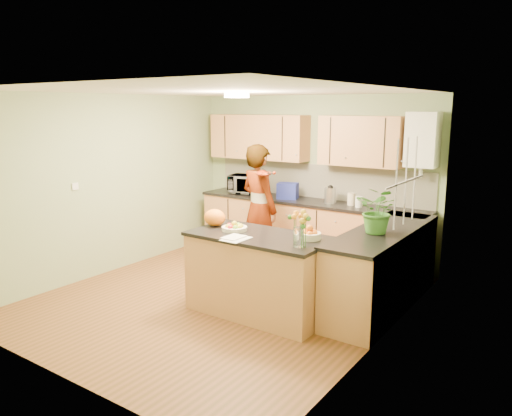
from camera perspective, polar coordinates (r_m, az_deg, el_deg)
The scene contains 28 objects.
floor at distance 6.28m, azimuth -3.71°, elevation -10.23°, with size 4.50×4.50×0.00m, color brown.
ceiling at distance 5.84m, azimuth -4.03°, elevation 13.21°, with size 4.00×4.50×0.02m, color silver.
wall_back at distance 7.80m, azimuth 6.49°, elevation 3.50°, with size 4.00×0.02×2.50m, color #8DA375.
wall_front at distance 4.44m, azimuth -22.25°, elevation -3.31°, with size 4.00×0.02×2.50m, color #8DA375.
wall_left at distance 7.33m, azimuth -16.21°, elevation 2.62°, with size 0.02×4.50×2.50m, color #8DA375.
wall_right at distance 4.96m, azimuth 14.53°, elevation -1.33°, with size 0.02×4.50×2.50m, color #8DA375.
back_counter at distance 7.64m, azimuth 5.95°, elevation -2.61°, with size 3.64×0.62×0.94m.
right_counter at distance 6.04m, azimuth 14.30°, elevation -6.72°, with size 0.62×2.24×0.94m.
splashback at distance 7.75m, azimuth 7.08°, elevation 3.06°, with size 3.60×0.02×0.52m, color white.
upper_cabinets at distance 7.68m, azimuth 4.81°, elevation 7.91°, with size 3.20×0.34×0.70m.
boiler at distance 6.94m, azimuth 18.52°, elevation 7.39°, with size 0.40×0.30×0.86m.
window_right at distance 5.47m, azimuth 16.81°, elevation 2.90°, with size 0.01×1.30×1.05m.
light_switch at distance 6.96m, azimuth -19.98°, elevation 2.34°, with size 0.02×0.09×0.09m, color white.
ceiling_lamp at distance 6.08m, azimuth -2.22°, elevation 12.80°, with size 0.30×0.30×0.07m.
peninsula_island at distance 5.70m, azimuth 0.39°, elevation -7.54°, with size 1.61×0.82×0.92m.
fruit_dish at distance 5.76m, azimuth -2.48°, elevation -2.16°, with size 0.29×0.29×0.10m.
orange_bowl at distance 5.40m, azimuth 6.13°, elevation -2.92°, with size 0.25×0.25×0.15m.
flower_vase at distance 5.04m, azimuth 4.89°, elevation -1.22°, with size 0.24×0.24×0.44m.
orange_bag at distance 5.99m, azimuth -4.74°, elevation -1.09°, with size 0.27×0.23×0.20m, color orange.
papers at distance 5.39m, azimuth -2.28°, elevation -3.51°, with size 0.23×0.31×0.01m, color white.
violinist at distance 7.03m, azimuth 0.35°, elevation -0.09°, with size 0.66×0.44×1.82m, color tan.
violin at distance 6.65m, azimuth 0.71°, elevation 4.02°, with size 0.57×0.23×0.11m, color #540905, non-canonical shape.
microwave at distance 8.09m, azimuth -1.06°, elevation 2.72°, with size 0.54×0.37×0.30m, color white.
blue_box at distance 7.66m, azimuth 3.64°, elevation 1.97°, with size 0.30×0.22×0.24m, color #212C97.
kettle at distance 7.36m, azimuth 8.48°, elevation 1.53°, with size 0.17×0.17×0.31m.
jar_cream at distance 7.26m, azimuth 10.85°, elevation 1.00°, with size 0.11×0.11×0.18m, color beige.
jar_white at distance 7.13m, azimuth 11.65°, elevation 0.69°, with size 0.10×0.10×0.15m, color white.
potted_plant at distance 5.65m, azimuth 13.87°, elevation -0.27°, with size 0.47×0.41×0.52m, color #357025.
Camera 1 is at (3.64, -4.56, 2.31)m, focal length 35.00 mm.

